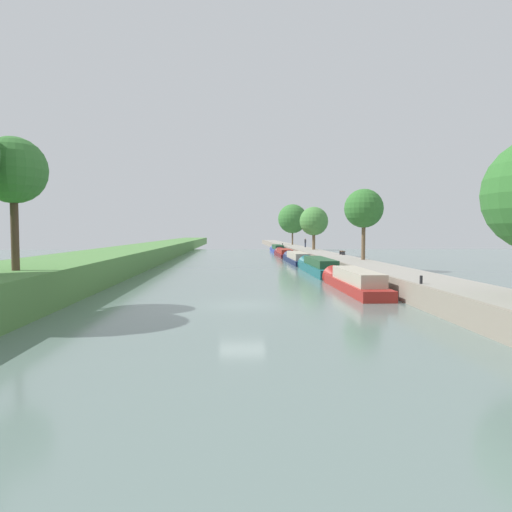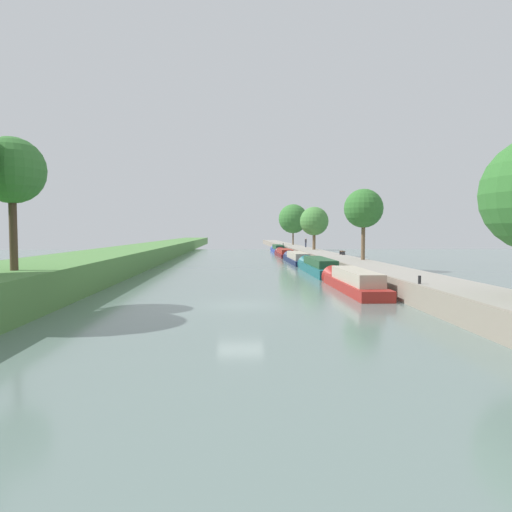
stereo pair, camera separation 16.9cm
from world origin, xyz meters
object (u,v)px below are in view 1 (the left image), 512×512
(narrowboat_teal, at_px, (317,266))
(narrowboat_navy, at_px, (296,258))
(park_bench, at_px, (342,252))
(narrowboat_red, at_px, (352,281))
(mooring_bollard_near, at_px, (421,280))
(narrowboat_maroon, at_px, (283,253))
(person_walking, at_px, (305,242))
(narrowboat_blue, at_px, (277,249))
(mooring_bollard_far, at_px, (283,244))

(narrowboat_teal, distance_m, narrowboat_navy, 15.07)
(park_bench, bearing_deg, narrowboat_red, -101.89)
(narrowboat_red, height_order, narrowboat_teal, narrowboat_teal)
(park_bench, bearing_deg, mooring_bollard_near, -95.78)
(narrowboat_maroon, relative_size, person_walking, 7.71)
(narrowboat_red, height_order, narrowboat_blue, narrowboat_blue)
(narrowboat_maroon, height_order, mooring_bollard_near, mooring_bollard_near)
(narrowboat_teal, xyz_separation_m, narrowboat_blue, (0.22, 44.20, -0.01))
(narrowboat_blue, height_order, person_walking, person_walking)
(narrowboat_red, xyz_separation_m, park_bench, (5.15, 24.46, 0.94))
(narrowboat_red, distance_m, mooring_bollard_far, 63.75)
(narrowboat_teal, distance_m, park_bench, 12.36)
(narrowboat_maroon, height_order, narrowboat_blue, narrowboat_blue)
(narrowboat_blue, distance_m, mooring_bollard_far, 6.54)
(mooring_bollard_far, bearing_deg, narrowboat_navy, -93.24)
(narrowboat_blue, bearing_deg, park_bench, -81.49)
(narrowboat_navy, bearing_deg, park_bench, -36.81)
(narrowboat_navy, xyz_separation_m, mooring_bollard_far, (2.00, 35.37, 0.87))
(narrowboat_navy, height_order, mooring_bollard_near, mooring_bollard_near)
(narrowboat_navy, distance_m, park_bench, 6.55)
(narrowboat_blue, distance_m, park_bench, 33.39)
(narrowboat_navy, relative_size, park_bench, 9.62)
(narrowboat_navy, bearing_deg, narrowboat_teal, -89.90)
(person_walking, relative_size, mooring_bollard_far, 3.69)
(narrowboat_teal, xyz_separation_m, park_bench, (5.16, 11.20, 0.92))
(narrowboat_red, distance_m, narrowboat_blue, 57.47)
(narrowboat_red, bearing_deg, narrowboat_navy, 90.07)
(person_walking, bearing_deg, narrowboat_maroon, -120.92)
(narrowboat_maroon, xyz_separation_m, person_walking, (4.89, 8.17, 1.58))
(mooring_bollard_near, bearing_deg, narrowboat_red, 105.84)
(mooring_bollard_near, bearing_deg, narrowboat_navy, 93.25)
(narrowboat_teal, distance_m, mooring_bollard_far, 50.49)
(person_walking, relative_size, mooring_bollard_near, 3.69)
(narrowboat_red, relative_size, person_walking, 7.31)
(mooring_bollard_far, bearing_deg, narrowboat_red, -91.77)
(narrowboat_maroon, xyz_separation_m, mooring_bollard_far, (2.01, 20.21, 0.93))
(narrowboat_navy, relative_size, mooring_bollard_far, 32.07)
(person_walking, xyz_separation_m, mooring_bollard_far, (-2.88, 12.04, -0.65))
(narrowboat_navy, relative_size, narrowboat_maroon, 1.13)
(narrowboat_blue, bearing_deg, narrowboat_red, -90.21)
(narrowboat_red, bearing_deg, person_walking, 84.64)
(park_bench, bearing_deg, person_walking, 90.63)
(narrowboat_red, height_order, narrowboat_maroon, narrowboat_red)
(narrowboat_navy, height_order, person_walking, person_walking)
(person_walking, bearing_deg, narrowboat_red, -95.36)
(narrowboat_red, bearing_deg, narrowboat_maroon, 90.06)
(narrowboat_teal, bearing_deg, mooring_bollard_near, -84.42)
(narrowboat_navy, bearing_deg, narrowboat_blue, 89.52)
(mooring_bollard_near, distance_m, mooring_bollard_far, 70.66)
(narrowboat_blue, bearing_deg, mooring_bollard_near, -88.44)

